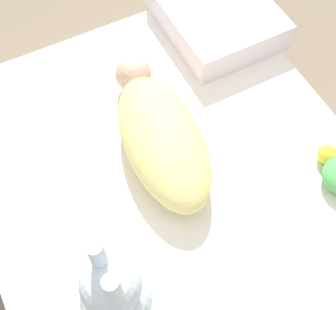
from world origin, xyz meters
The scene contains 5 objects.
ground_plane centered at (0.00, 0.00, 0.00)m, with size 12.00×12.00×0.00m, color #7A6B56.
bed_mattress centered at (0.00, 0.00, 0.09)m, with size 1.19×1.03×0.19m.
swaddled_baby centered at (0.09, -0.01, 0.26)m, with size 0.53×0.26×0.14m.
pillow centered at (0.42, -0.38, 0.23)m, with size 0.39×0.33×0.10m.
bunny_plush centered at (-0.26, 0.28, 0.31)m, with size 0.16×0.16×0.34m.
Camera 1 is at (-0.52, 0.29, 1.31)m, focal length 50.00 mm.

